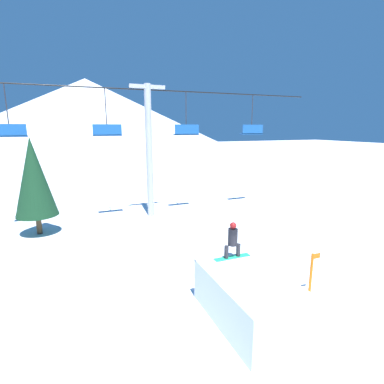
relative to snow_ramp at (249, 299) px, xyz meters
The scene contains 7 objects.
ground_plane 0.79m from the snow_ramp, 18.44° to the right, with size 220.00×220.00×0.00m, color white.
mountain_ridge 79.18m from the snow_ramp, 89.89° to the left, with size 79.48×79.48×18.52m.
snow_ramp is the anchor object (origin of this frame).
snowboarder 2.09m from the snow_ramp, 82.51° to the left, with size 1.42×0.35×1.36m.
chairlift 13.67m from the snow_ramp, 89.68° to the left, with size 25.76×0.45×9.04m.
pine_tree_near 13.93m from the snow_ramp, 121.05° to the left, with size 2.34×2.34×5.71m.
trail_marker 3.05m from the snow_ramp, ahead, with size 0.41×0.10×1.66m.
Camera 1 is at (-5.19, -7.36, 6.24)m, focal length 28.00 mm.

